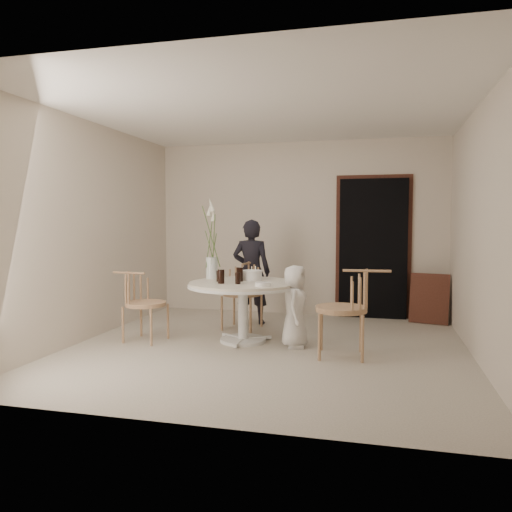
% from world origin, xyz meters
% --- Properties ---
extents(ground, '(4.50, 4.50, 0.00)m').
position_xyz_m(ground, '(0.00, 0.00, 0.00)').
color(ground, beige).
rests_on(ground, ground).
extents(room_shell, '(4.50, 4.50, 4.50)m').
position_xyz_m(room_shell, '(0.00, 0.00, 1.62)').
color(room_shell, white).
rests_on(room_shell, ground).
extents(doorway, '(1.00, 0.10, 2.10)m').
position_xyz_m(doorway, '(1.15, 2.19, 1.05)').
color(doorway, black).
rests_on(doorway, ground).
extents(door_trim, '(1.12, 0.03, 2.22)m').
position_xyz_m(door_trim, '(1.15, 2.23, 1.11)').
color(door_trim, '#5C2B1F').
rests_on(door_trim, ground).
extents(table, '(1.33, 1.33, 0.73)m').
position_xyz_m(table, '(-0.35, 0.25, 0.62)').
color(table, white).
rests_on(table, ground).
extents(picture_frame, '(0.56, 0.29, 0.71)m').
position_xyz_m(picture_frame, '(1.95, 1.95, 0.36)').
color(picture_frame, '#5C2B1F').
rests_on(picture_frame, ground).
extents(chair_far, '(0.54, 0.58, 0.90)m').
position_xyz_m(chair_far, '(-0.54, 1.07, 0.58)').
color(chair_far, tan).
rests_on(chair_far, ground).
extents(chair_right, '(0.60, 0.56, 0.96)m').
position_xyz_m(chair_right, '(0.99, -0.12, 0.62)').
color(chair_right, tan).
rests_on(chair_right, ground).
extents(chair_left, '(0.54, 0.51, 0.85)m').
position_xyz_m(chair_left, '(-1.63, 0.00, 0.55)').
color(chair_left, tan).
rests_on(chair_left, ground).
extents(girl, '(0.55, 0.37, 1.49)m').
position_xyz_m(girl, '(-0.52, 1.33, 0.74)').
color(girl, black).
rests_on(girl, ground).
extents(boy, '(0.33, 0.48, 0.96)m').
position_xyz_m(boy, '(0.30, 0.14, 0.48)').
color(boy, white).
rests_on(boy, ground).
extents(birthday_cake, '(0.25, 0.25, 0.17)m').
position_xyz_m(birthday_cake, '(-0.30, 0.48, 0.79)').
color(birthday_cake, white).
rests_on(birthday_cake, table).
extents(cola_tumbler_a, '(0.10, 0.10, 0.17)m').
position_xyz_m(cola_tumbler_a, '(-0.56, 0.05, 0.81)').
color(cola_tumbler_a, black).
rests_on(cola_tumbler_a, table).
extents(cola_tumbler_b, '(0.08, 0.08, 0.13)m').
position_xyz_m(cola_tumbler_b, '(-0.36, 0.06, 0.80)').
color(cola_tumbler_b, black).
rests_on(cola_tumbler_b, table).
extents(cola_tumbler_c, '(0.08, 0.08, 0.13)m').
position_xyz_m(cola_tumbler_c, '(-0.65, 0.23, 0.80)').
color(cola_tumbler_c, black).
rests_on(cola_tumbler_c, table).
extents(cola_tumbler_d, '(0.09, 0.09, 0.17)m').
position_xyz_m(cola_tumbler_d, '(-0.41, 0.31, 0.81)').
color(cola_tumbler_d, black).
rests_on(cola_tumbler_d, table).
extents(plate_stack, '(0.20, 0.20, 0.04)m').
position_xyz_m(plate_stack, '(-0.03, -0.07, 0.75)').
color(plate_stack, white).
rests_on(plate_stack, table).
extents(flower_vase, '(0.15, 0.15, 1.03)m').
position_xyz_m(flower_vase, '(-0.84, 0.51, 1.09)').
color(flower_vase, silver).
rests_on(flower_vase, table).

